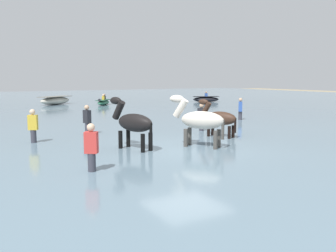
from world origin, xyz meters
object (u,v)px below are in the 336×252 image
at_px(boat_mid_outer, 206,99).
at_px(person_wading_close, 240,112).
at_px(person_spectator_far, 92,154).
at_px(person_onlooker_right, 87,123).
at_px(horse_flank_black, 133,124).
at_px(horse_trailing_dark_bay, 219,119).
at_px(boat_near_starboard, 103,102).
at_px(person_onlooker_left, 33,130).
at_px(boat_far_offshore, 55,100).
at_px(horse_lead_pinto, 200,122).
at_px(person_wading_mid, 201,120).

bearing_deg(boat_mid_outer, person_wading_close, -118.34).
height_order(person_spectator_far, person_onlooker_right, same).
bearing_deg(horse_flank_black, person_spectator_far, -135.01).
bearing_deg(person_wading_close, horse_trailing_dark_bay, -138.55).
xyz_separation_m(horse_flank_black, person_wading_close, (8.62, 4.71, -0.38)).
bearing_deg(person_wading_close, boat_near_starboard, 101.18).
bearing_deg(horse_trailing_dark_bay, person_onlooker_left, 161.00).
distance_m(horse_trailing_dark_bay, person_onlooker_right, 5.42).
bearing_deg(horse_trailing_dark_bay, person_wading_close, 41.45).
distance_m(boat_mid_outer, person_onlooker_right, 21.20).
height_order(boat_far_offshore, person_onlooker_right, person_onlooker_right).
xyz_separation_m(horse_trailing_dark_bay, person_onlooker_right, (-4.34, 3.24, -0.25)).
bearing_deg(boat_near_starboard, horse_lead_pinto, -100.51).
bearing_deg(person_onlooker_left, person_spectator_far, -83.73).
bearing_deg(person_spectator_far, person_wading_mid, 34.50).
bearing_deg(person_onlooker_right, person_wading_close, 5.43).
distance_m(boat_near_starboard, person_onlooker_left, 18.19).
height_order(horse_lead_pinto, person_wading_close, horse_lead_pinto).
height_order(boat_mid_outer, boat_near_starboard, boat_mid_outer).
distance_m(horse_lead_pinto, horse_trailing_dark_bay, 2.31).
xyz_separation_m(boat_near_starboard, person_spectator_far, (-7.88, -21.11, 0.21)).
bearing_deg(boat_mid_outer, person_wading_mid, -126.28).
relative_size(horse_lead_pinto, boat_far_offshore, 0.64).
xyz_separation_m(horse_lead_pinto, person_onlooker_right, (-2.48, 4.59, -0.41)).
relative_size(horse_trailing_dark_bay, person_wading_close, 1.16).
relative_size(horse_lead_pinto, boat_mid_outer, 0.81).
bearing_deg(horse_lead_pinto, horse_trailing_dark_bay, 35.92).
bearing_deg(horse_trailing_dark_bay, boat_mid_outer, 55.75).
xyz_separation_m(horse_flank_black, boat_mid_outer, (15.66, 17.75, -0.56)).
relative_size(horse_trailing_dark_bay, boat_near_starboard, 0.78).
bearing_deg(boat_far_offshore, boat_mid_outer, -15.52).
bearing_deg(person_onlooker_left, boat_near_starboard, 62.39).
relative_size(horse_flank_black, boat_near_starboard, 0.87).
bearing_deg(person_wading_mid, person_spectator_far, -145.50).
relative_size(horse_lead_pinto, person_onlooker_right, 1.32).
xyz_separation_m(boat_far_offshore, person_wading_mid, (2.05, -19.13, 0.10)).
bearing_deg(horse_trailing_dark_bay, horse_flank_black, -171.22).
height_order(horse_trailing_dark_bay, horse_flank_black, horse_flank_black).
bearing_deg(person_spectator_far, person_onlooker_right, 73.67).
xyz_separation_m(horse_trailing_dark_bay, boat_near_starboard, (1.80, 18.40, -0.46)).
xyz_separation_m(horse_flank_black, person_onlooker_left, (-2.64, 2.90, -0.38)).
distance_m(horse_lead_pinto, person_wading_mid, 3.80).
relative_size(boat_mid_outer, boat_far_offshore, 0.78).
distance_m(horse_flank_black, person_wading_mid, 4.94).
relative_size(horse_lead_pinto, person_spectator_far, 1.32).
bearing_deg(horse_flank_black, boat_far_offshore, 83.91).
bearing_deg(person_wading_mid, boat_mid_outer, 53.72).
height_order(boat_mid_outer, boat_far_offshore, boat_mid_outer).
xyz_separation_m(boat_far_offshore, person_onlooker_right, (-2.64, -17.61, 0.10)).
bearing_deg(horse_flank_black, boat_near_starboard, 73.06).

